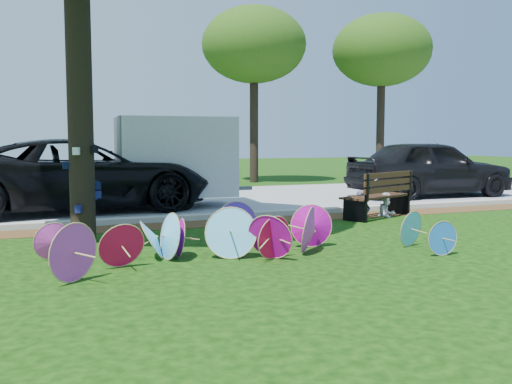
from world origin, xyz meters
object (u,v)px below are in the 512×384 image
Objects in this scene: cargo_trailer at (176,157)px; park_bench at (376,195)px; dark_pickup at (430,168)px; person_left at (362,192)px; black_van at (81,175)px; parasol_pile at (231,235)px; person_right at (387,194)px.

cargo_trailer reaches higher than park_bench.
dark_pickup is 2.63× the size of park_bench.
dark_pickup is 8.24m from cargo_trailer.
cargo_trailer is at bearing 133.85° from person_left.
parasol_pile is at bearing -170.86° from black_van.
black_van is 7.04m from person_left.
person_left is at bearing -44.58° from cargo_trailer.
dark_pickup is (9.06, 6.70, 0.55)m from parasol_pile.
cargo_trailer is 1.49× the size of park_bench.
person_right is (5.01, 3.15, 0.19)m from parasol_pile.
person_right is at bearing 32.21° from parasol_pile.
dark_pickup is 4.90× the size of person_right.
black_van reaches higher than dark_pickup.
park_bench is at bearing 175.44° from person_right.
park_bench is at bearing -42.20° from cargo_trailer.
person_left reaches higher than person_right.
dark_pickup is 5.40m from person_right.
park_bench is at bearing -125.22° from black_van.
parasol_pile is at bearing -93.49° from cargo_trailer.
black_van is at bearing 103.60° from parasol_pile.
black_van reaches higher than person_right.
black_van is 6.04× the size of person_right.
person_right is (0.70, 0.00, -0.07)m from person_left.
dark_pickup reaches higher than park_bench.
parasol_pile is 7.12m from cargo_trailer.
person_left is (-0.35, 0.05, 0.08)m from park_bench.
park_bench is at bearing 33.68° from parasol_pile.
cargo_trailer reaches higher than person_left.
person_left is 0.70m from person_right.
park_bench is at bearing -6.36° from person_left.
person_right is at bearing -123.56° from black_van.
person_right is (0.35, 0.05, 0.02)m from park_bench.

